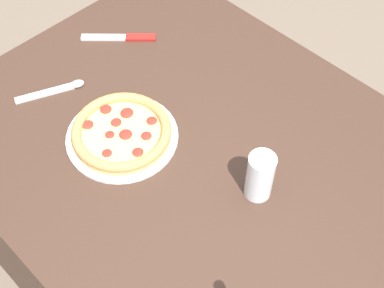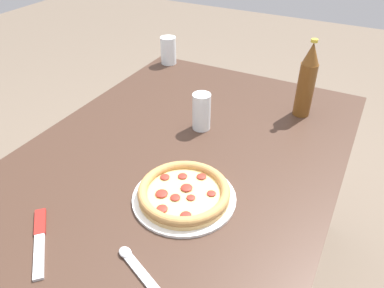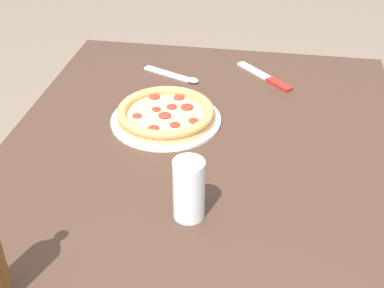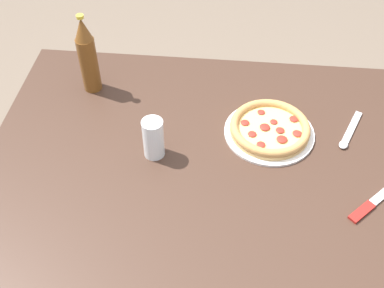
{
  "view_description": "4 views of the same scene",
  "coord_description": "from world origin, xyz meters",
  "px_view_note": "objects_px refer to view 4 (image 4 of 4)",
  "views": [
    {
      "loc": [
        -0.5,
        0.55,
        1.72
      ],
      "look_at": [
        0.02,
        0.03,
        0.76
      ],
      "focal_mm": 50.0,
      "sensor_mm": 36.0,
      "label": 1
    },
    {
      "loc": [
        0.8,
        0.45,
        1.38
      ],
      "look_at": [
        -0.0,
        0.03,
        0.74
      ],
      "focal_mm": 35.0,
      "sensor_mm": 36.0,
      "label": 2
    },
    {
      "loc": [
        -0.91,
        -0.14,
        1.39
      ],
      "look_at": [
        -0.02,
        0.01,
        0.78
      ],
      "focal_mm": 50.0,
      "sensor_mm": 36.0,
      "label": 3
    },
    {
      "loc": [
        0.05,
        -0.93,
        1.73
      ],
      "look_at": [
        -0.04,
        -0.01,
        0.75
      ],
      "focal_mm": 45.0,
      "sensor_mm": 36.0,
      "label": 4
    }
  ],
  "objects_px": {
    "pizza_veggie": "(270,129)",
    "spoon": "(349,134)",
    "beer_bottle": "(87,56)",
    "knife": "(374,202)",
    "glass_cola": "(153,140)"
  },
  "relations": [
    {
      "from": "pizza_veggie",
      "to": "beer_bottle",
      "type": "bearing_deg",
      "value": 164.51
    },
    {
      "from": "glass_cola",
      "to": "beer_bottle",
      "type": "distance_m",
      "value": 0.37
    },
    {
      "from": "glass_cola",
      "to": "spoon",
      "type": "xyz_separation_m",
      "value": [
        0.57,
        0.13,
        -0.05
      ]
    },
    {
      "from": "glass_cola",
      "to": "knife",
      "type": "height_order",
      "value": "glass_cola"
    },
    {
      "from": "beer_bottle",
      "to": "spoon",
      "type": "xyz_separation_m",
      "value": [
        0.81,
        -0.14,
        -0.12
      ]
    },
    {
      "from": "beer_bottle",
      "to": "spoon",
      "type": "height_order",
      "value": "beer_bottle"
    },
    {
      "from": "glass_cola",
      "to": "knife",
      "type": "bearing_deg",
      "value": -11.03
    },
    {
      "from": "pizza_veggie",
      "to": "knife",
      "type": "bearing_deg",
      "value": -40.29
    },
    {
      "from": "glass_cola",
      "to": "spoon",
      "type": "distance_m",
      "value": 0.58
    },
    {
      "from": "pizza_veggie",
      "to": "glass_cola",
      "type": "height_order",
      "value": "glass_cola"
    },
    {
      "from": "beer_bottle",
      "to": "knife",
      "type": "bearing_deg",
      "value": -24.71
    },
    {
      "from": "glass_cola",
      "to": "knife",
      "type": "distance_m",
      "value": 0.61
    },
    {
      "from": "pizza_veggie",
      "to": "spoon",
      "type": "xyz_separation_m",
      "value": [
        0.24,
        0.02,
        -0.02
      ]
    },
    {
      "from": "spoon",
      "to": "pizza_veggie",
      "type": "bearing_deg",
      "value": -175.51
    },
    {
      "from": "pizza_veggie",
      "to": "spoon",
      "type": "distance_m",
      "value": 0.24
    }
  ]
}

